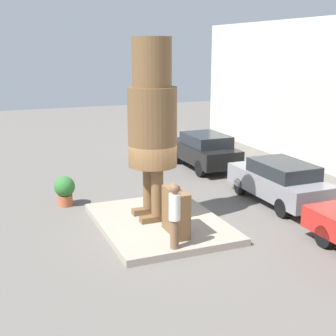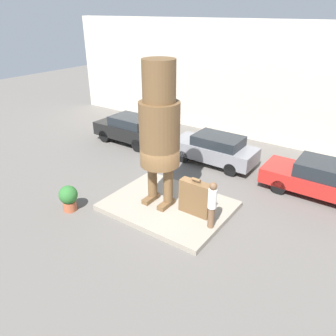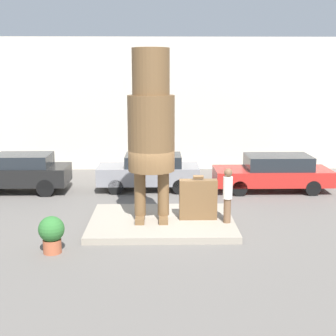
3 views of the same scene
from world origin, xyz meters
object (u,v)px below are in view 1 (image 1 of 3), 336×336
object	(u,v)px
tourist	(175,213)
parked_car_black	(204,150)
giant_suitcase	(176,212)
planter_pot	(65,189)
statue_figure	(152,116)
parked_car_grey	(280,181)

from	to	relation	value
tourist	parked_car_black	world-z (taller)	tourist
giant_suitcase	planter_pot	xyz separation A→B (m)	(-4.21, -2.35, -0.28)
statue_figure	parked_car_grey	bearing A→B (deg)	92.01
giant_suitcase	parked_car_grey	world-z (taller)	giant_suitcase
parked_car_black	parked_car_grey	size ratio (longest dim) A/B	0.96
statue_figure	tourist	bearing A→B (deg)	-7.10
statue_figure	parked_car_black	distance (m)	7.56
tourist	parked_car_black	size ratio (longest dim) A/B	0.43
statue_figure	parked_car_black	size ratio (longest dim) A/B	1.33
giant_suitcase	parked_car_black	size ratio (longest dim) A/B	0.36
giant_suitcase	parked_car_grey	distance (m)	4.94
giant_suitcase	parked_car_grey	xyz separation A→B (m)	(-1.67, 4.65, -0.06)
tourist	planter_pot	world-z (taller)	tourist
giant_suitcase	parked_car_black	bearing A→B (deg)	147.90
statue_figure	parked_car_grey	xyz separation A→B (m)	(-0.17, 4.78, -2.57)
statue_figure	tourist	distance (m)	3.26
parked_car_grey	planter_pot	bearing A→B (deg)	70.02
statue_figure	parked_car_grey	size ratio (longest dim) A/B	1.28
tourist	planter_pot	size ratio (longest dim) A/B	1.69
giant_suitcase	planter_pot	size ratio (longest dim) A/B	1.40
parked_car_black	planter_pot	world-z (taller)	parked_car_black
parked_car_grey	planter_pot	world-z (taller)	parked_car_grey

